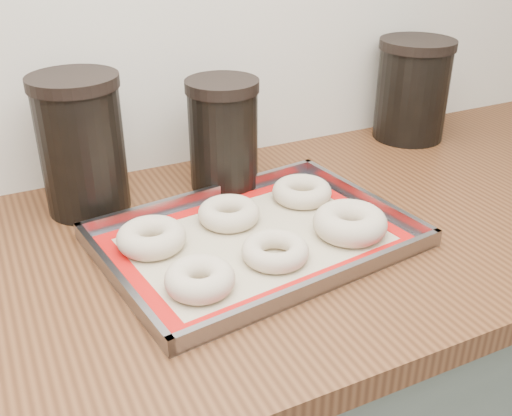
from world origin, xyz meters
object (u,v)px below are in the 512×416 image
bagel_front_mid (275,251)px  canister_left (82,144)px  baking_tray (256,238)px  bagel_back_right (302,191)px  canister_right (412,89)px  bagel_back_left (151,237)px  bagel_front_left (200,279)px  bagel_back_mid (229,213)px  bagel_front_right (350,223)px  canister_mid (223,134)px

bagel_front_mid → canister_left: bearing=124.9°
baking_tray → bagel_back_right: 0.16m
canister_left → canister_right: bearing=2.5°
bagel_back_left → bagel_front_left: bearing=-79.0°
bagel_back_left → bagel_back_mid: bearing=9.1°
baking_tray → bagel_back_mid: bagel_back_mid is taller
bagel_front_mid → bagel_back_left: bagel_back_left is taller
bagel_front_right → canister_right: canister_right is taller
bagel_back_mid → canister_left: canister_left is taller
bagel_front_left → bagel_back_left: bagel_back_left is taller
bagel_front_left → canister_right: 0.72m
bagel_front_left → bagel_front_mid: bagel_front_left is taller
bagel_back_left → canister_left: bearing=106.3°
bagel_front_left → bagel_back_left: 0.14m
bagel_front_right → bagel_front_left: bearing=-172.2°
canister_mid → canister_right: size_ratio=0.93×
bagel_back_left → bagel_back_mid: (0.14, 0.02, -0.00)m
bagel_front_mid → canister_mid: canister_mid is taller
bagel_back_mid → bagel_front_right: bearing=-37.6°
bagel_front_mid → canister_right: canister_right is taller
canister_mid → bagel_back_left: bearing=-139.3°
bagel_front_right → bagel_back_right: bagel_front_right is taller
bagel_back_mid → canister_mid: (0.05, 0.14, 0.08)m
bagel_back_left → canister_right: (0.65, 0.21, 0.08)m
bagel_back_right → canister_mid: bearing=127.2°
canister_mid → bagel_front_right: bearing=-68.7°
bagel_front_mid → bagel_back_right: (0.13, 0.15, 0.00)m
bagel_back_right → canister_right: 0.42m
bagel_front_left → bagel_front_mid: 0.13m
bagel_back_right → bagel_front_mid: bearing=-131.1°
canister_mid → canister_right: (0.46, 0.05, 0.01)m
canister_mid → canister_right: 0.47m
canister_mid → canister_left: bearing=175.3°
bagel_front_mid → bagel_back_mid: bearing=96.4°
bagel_front_right → bagel_back_mid: size_ratio=1.15×
bagel_front_right → canister_right: size_ratio=0.54×
baking_tray → bagel_front_mid: bagel_front_mid is taller
bagel_front_right → bagel_back_right: bearing=93.1°
baking_tray → bagel_back_right: (0.13, 0.09, 0.01)m
bagel_front_left → bagel_front_mid: size_ratio=0.97×
baking_tray → canister_right: 0.57m
canister_left → canister_mid: 0.24m
bagel_front_left → canister_right: (0.63, 0.35, 0.09)m
bagel_back_mid → canister_mid: canister_mid is taller
bagel_back_left → bagel_back_right: 0.29m
bagel_back_mid → canister_left: size_ratio=0.43×
bagel_front_mid → canister_left: canister_left is taller
canister_left → canister_mid: canister_left is taller
canister_mid → bagel_back_right: bearing=-52.8°
canister_left → bagel_front_right: bearing=-39.1°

